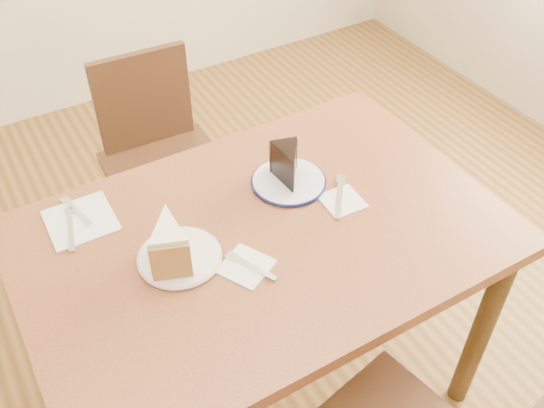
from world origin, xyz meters
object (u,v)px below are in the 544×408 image
at_px(table, 263,257).
at_px(plate_cream, 180,257).
at_px(chair_far, 162,159).
at_px(carrot_cake, 170,242).
at_px(plate_navy, 289,181).
at_px(chocolate_cake, 289,168).

bearing_deg(table, plate_cream, 175.05).
height_order(table, plate_cream, plate_cream).
height_order(chair_far, carrot_cake, carrot_cake).
bearing_deg(plate_navy, table, -140.83).
bearing_deg(carrot_cake, plate_navy, 34.59).
xyz_separation_m(table, chair_far, (0.01, 0.76, -0.19)).
height_order(table, chocolate_cake, chocolate_cake).
bearing_deg(plate_navy, carrot_cake, -165.89).
bearing_deg(plate_navy, chair_far, 102.76).
relative_size(table, plate_cream, 6.20).
height_order(chair_far, chocolate_cake, chocolate_cake).
distance_m(table, plate_cream, 0.24).
xyz_separation_m(plate_cream, carrot_cake, (-0.02, 0.01, 0.06)).
relative_size(chair_far, plate_cream, 4.25).
xyz_separation_m(table, plate_cream, (-0.22, 0.02, 0.10)).
bearing_deg(plate_cream, table, -4.95).
xyz_separation_m(table, carrot_cake, (-0.23, 0.03, 0.16)).
bearing_deg(chair_far, chocolate_cake, 104.88).
distance_m(chair_far, plate_cream, 0.83).
xyz_separation_m(chair_far, carrot_cake, (-0.24, -0.73, 0.35)).
bearing_deg(chocolate_cake, plate_navy, -113.06).
bearing_deg(plate_navy, chocolate_cake, -129.17).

